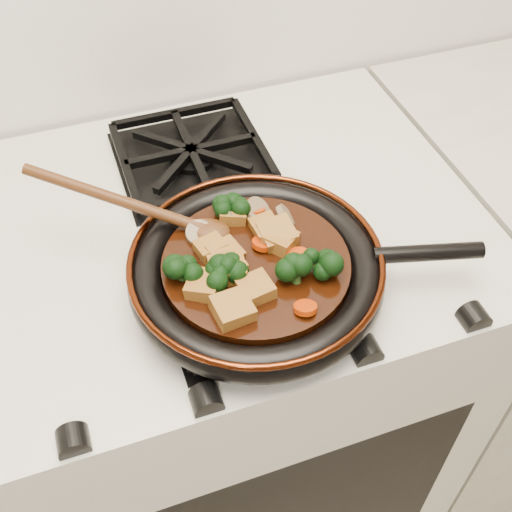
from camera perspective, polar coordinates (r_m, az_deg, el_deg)
name	(u,v)px	position (r m, az deg, el deg)	size (l,w,h in m)	color
stove	(228,383)	(1.29, -2.49, -11.19)	(0.76, 0.60, 0.90)	beige
burner_grate_front	(249,284)	(0.83, -0.59, -2.50)	(0.23, 0.23, 0.03)	black
burner_grate_back	(192,155)	(1.03, -5.74, 8.92)	(0.23, 0.23, 0.03)	black
skillet	(258,270)	(0.81, 0.16, -1.23)	(0.44, 0.32, 0.05)	black
braising_sauce	(256,267)	(0.80, 0.00, -1.01)	(0.24, 0.24, 0.02)	black
tofu_cube_0	(266,229)	(0.83, 0.87, 2.43)	(0.04, 0.03, 0.02)	brown
tofu_cube_1	(228,266)	(0.78, -2.52, -0.90)	(0.04, 0.04, 0.02)	brown
tofu_cube_2	(233,310)	(0.74, -2.09, -4.80)	(0.04, 0.04, 0.02)	brown
tofu_cube_3	(225,254)	(0.80, -2.78, 0.15)	(0.04, 0.04, 0.02)	brown
tofu_cube_4	(256,289)	(0.76, -0.03, -2.96)	(0.04, 0.04, 0.02)	brown
tofu_cube_5	(278,235)	(0.82, 1.93, 1.91)	(0.04, 0.04, 0.02)	brown
tofu_cube_6	(205,286)	(0.76, -4.60, -2.64)	(0.04, 0.04, 0.02)	brown
tofu_cube_7	(228,271)	(0.78, -2.54, -1.31)	(0.04, 0.04, 0.02)	brown
tofu_cube_8	(232,214)	(0.85, -2.11, 3.72)	(0.03, 0.03, 0.02)	brown
tofu_cube_9	(211,248)	(0.80, -4.05, 0.68)	(0.04, 0.03, 0.02)	brown
tofu_cube_10	(280,241)	(0.81, 2.19, 1.38)	(0.04, 0.04, 0.02)	brown
broccoli_floret_0	(223,276)	(0.77, -2.93, -1.74)	(0.05, 0.05, 0.05)	black
broccoli_floret_1	(318,268)	(0.78, 5.56, -1.06)	(0.06, 0.06, 0.05)	black
broccoli_floret_2	(182,271)	(0.77, -6.61, -1.31)	(0.06, 0.06, 0.06)	black
broccoli_floret_3	(231,211)	(0.85, -2.26, 4.00)	(0.06, 0.06, 0.05)	black
broccoli_floret_4	(226,275)	(0.77, -2.67, -1.73)	(0.06, 0.06, 0.05)	black
broccoli_floret_5	(296,273)	(0.77, 3.61, -1.56)	(0.06, 0.06, 0.06)	black
carrot_coin_0	(263,244)	(0.81, 0.66, 1.10)	(0.03, 0.03, 0.01)	#AD2D04
carrot_coin_1	(305,308)	(0.75, 4.41, -4.62)	(0.03, 0.03, 0.01)	#AD2D04
carrot_coin_2	(254,210)	(0.86, -0.19, 4.13)	(0.03, 0.03, 0.01)	#AD2D04
carrot_coin_3	(299,257)	(0.80, 3.88, -0.12)	(0.03, 0.03, 0.01)	#AD2D04
carrot_coin_4	(205,282)	(0.77, -4.55, -2.32)	(0.03, 0.03, 0.01)	#AD2D04
mushroom_slice_0	(233,310)	(0.74, -2.04, -4.85)	(0.03, 0.03, 0.01)	#7A6446
mushroom_slice_1	(199,233)	(0.82, -5.09, 2.05)	(0.03, 0.03, 0.01)	#7A6446
mushroom_slice_2	(257,211)	(0.85, 0.08, 4.06)	(0.04, 0.04, 0.01)	#7A6446
mushroom_slice_3	(286,216)	(0.85, 2.67, 3.61)	(0.03, 0.03, 0.01)	#7A6446
mushroom_slice_4	(234,213)	(0.85, -2.01, 3.81)	(0.04, 0.04, 0.01)	#7A6446
wooden_spoon	(156,213)	(0.84, -8.88, 3.84)	(0.15, 0.11, 0.25)	#48250F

